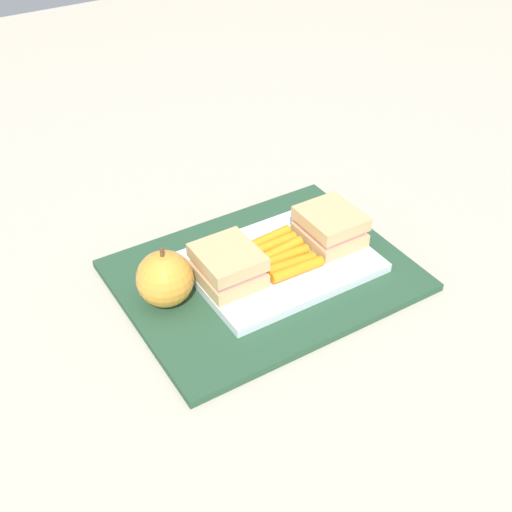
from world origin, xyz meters
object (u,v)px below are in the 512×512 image
object	(u,v)px
sandwich_half_left	(330,226)
sandwich_half_right	(228,265)
carrot_sticks_bundle	(280,255)
apple	(165,279)
food_tray	(280,262)

from	to	relation	value
sandwich_half_left	sandwich_half_right	bearing A→B (deg)	0.00
carrot_sticks_bundle	apple	size ratio (longest dim) A/B	1.08
sandwich_half_right	carrot_sticks_bundle	xyz separation A→B (m)	(-0.08, -0.00, -0.02)
sandwich_half_left	sandwich_half_right	xyz separation A→B (m)	(0.16, 0.00, 0.00)
food_tray	sandwich_half_left	xyz separation A→B (m)	(-0.08, 0.00, 0.03)
sandwich_half_left	apple	bearing A→B (deg)	-4.13
carrot_sticks_bundle	apple	distance (m)	0.16
food_tray	carrot_sticks_bundle	size ratio (longest dim) A/B	2.64
sandwich_half_left	apple	world-z (taller)	apple
sandwich_half_right	apple	xyz separation A→B (m)	(0.08, -0.02, 0.00)
sandwich_half_right	carrot_sticks_bundle	size ratio (longest dim) A/B	0.92
carrot_sticks_bundle	apple	world-z (taller)	apple
food_tray	sandwich_half_right	size ratio (longest dim) A/B	2.88
food_tray	carrot_sticks_bundle	distance (m)	0.01
apple	carrot_sticks_bundle	bearing A→B (deg)	173.77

